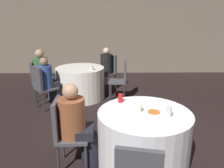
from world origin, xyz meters
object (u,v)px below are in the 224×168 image
object	(u,v)px
table_far	(81,83)
chair_far_southwest	(41,84)
soda_can_silver	(169,112)
table_near	(143,139)
soda_can_red	(120,98)
person_blue_shirt	(49,83)
person_black_shirt	(105,69)
chair_far_east	(121,77)
chair_near_west	(65,128)
person_floral_shirt	(78,126)
person_green_jacket	(44,75)
chair_far_northeast	(109,69)
chair_far_west	(37,77)
pizza_plate_near	(154,112)

from	to	relation	value
table_far	chair_far_southwest	world-z (taller)	chair_far_southwest
chair_far_southwest	soda_can_silver	distance (m)	2.97
table_near	soda_can_silver	bearing A→B (deg)	-25.75
soda_can_red	person_blue_shirt	bearing A→B (deg)	130.96
table_far	person_black_shirt	size ratio (longest dim) A/B	1.01
table_near	chair_far_east	world-z (taller)	chair_far_east
chair_far_southwest	chair_far_east	distance (m)	1.82
soda_can_silver	chair_near_west	bearing A→B (deg)	175.29
chair_near_west	chair_far_east	bearing A→B (deg)	159.70
soda_can_red	chair_far_east	bearing A→B (deg)	86.33
chair_near_west	person_floral_shirt	world-z (taller)	person_floral_shirt
person_black_shirt	person_green_jacket	world-z (taller)	person_green_jacket
chair_far_northeast	chair_near_west	bearing A→B (deg)	124.56
person_floral_shirt	soda_can_silver	bearing A→B (deg)	83.04
chair_far_west	person_blue_shirt	xyz separation A→B (m)	(0.38, -0.42, -0.01)
table_near	chair_far_west	bearing A→B (deg)	130.99
chair_far_southwest	person_blue_shirt	bearing A→B (deg)	90.00
table_near	person_black_shirt	size ratio (longest dim) A/B	1.04
chair_far_east	soda_can_silver	xyz separation A→B (m)	(0.42, -2.62, 0.26)
table_near	chair_far_east	distance (m)	2.50
chair_far_southwest	person_black_shirt	distance (m)	1.82
chair_far_southwest	chair_far_west	size ratio (longest dim) A/B	1.00
table_near	person_black_shirt	bearing A→B (deg)	100.12
person_floral_shirt	person_black_shirt	distance (m)	3.21
pizza_plate_near	soda_can_red	size ratio (longest dim) A/B	1.95
chair_far_west	person_green_jacket	xyz separation A→B (m)	(0.16, 0.02, 0.06)
chair_far_southwest	person_black_shirt	world-z (taller)	person_black_shirt
table_far	person_floral_shirt	xyz separation A→B (m)	(0.29, -2.60, 0.20)
chair_far_west	person_black_shirt	size ratio (longest dim) A/B	0.82
chair_far_east	chair_far_west	distance (m)	1.98
table_near	person_green_jacket	distance (m)	3.17
chair_far_southwest	table_far	bearing A→B (deg)	90.00
table_far	soda_can_silver	distance (m)	3.09
chair_near_west	soda_can_red	distance (m)	0.86
chair_near_west	chair_far_west	world-z (taller)	same
person_black_shirt	person_green_jacket	distance (m)	1.57
chair_far_southwest	pizza_plate_near	distance (m)	2.78
table_far	chair_far_southwest	size ratio (longest dim) A/B	1.23
table_far	pizza_plate_near	xyz separation A→B (m)	(1.25, -2.60, 0.39)
chair_far_west	soda_can_silver	distance (m)	3.53
chair_near_west	soda_can_red	world-z (taller)	chair_near_west
chair_near_west	person_blue_shirt	xyz separation A→B (m)	(-0.73, 2.06, -0.01)
person_floral_shirt	chair_near_west	bearing A→B (deg)	-90.00
chair_far_northeast	person_blue_shirt	world-z (taller)	person_blue_shirt
table_near	chair_far_east	xyz separation A→B (m)	(-0.15, 2.49, 0.18)
table_near	soda_can_red	distance (m)	0.63
person_floral_shirt	person_green_jacket	world-z (taller)	person_green_jacket
person_black_shirt	person_floral_shirt	bearing A→B (deg)	129.20
soda_can_red	chair_far_southwest	bearing A→B (deg)	135.53
chair_far_east	chair_far_northeast	bearing A→B (deg)	25.66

